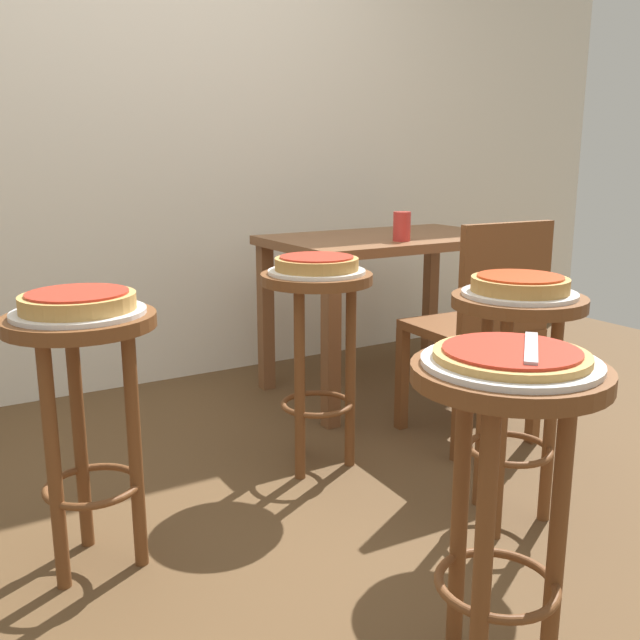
{
  "coord_description": "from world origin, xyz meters",
  "views": [
    {
      "loc": [
        -0.98,
        -1.64,
        1.08
      ],
      "look_at": [
        0.03,
        0.03,
        0.62
      ],
      "focal_mm": 39.76,
      "sensor_mm": 36.0,
      "label": 1
    }
  ],
  "objects_px": {
    "stool_leftside": "(85,385)",
    "serving_plate_foreground": "(511,363)",
    "serving_plate_leftside": "(79,312)",
    "pizza_server_knife": "(531,347)",
    "stool_rear": "(317,326)",
    "serving_plate_middle": "(519,294)",
    "condiment_shaker": "(398,226)",
    "stool_middle": "(515,358)",
    "serving_plate_rear": "(317,272)",
    "wooden_chair": "(482,323)",
    "cup_near_edge": "(402,226)",
    "pizza_middle": "(520,284)",
    "pizza_leftside": "(78,301)",
    "stool_foreground": "(505,456)",
    "pizza_rear": "(317,263)",
    "pizza_foreground": "(511,354)",
    "dining_table": "(389,260)"
  },
  "relations": [
    {
      "from": "stool_foreground",
      "to": "pizza_middle",
      "type": "distance_m",
      "value": 0.74
    },
    {
      "from": "pizza_middle",
      "to": "stool_rear",
      "type": "relative_size",
      "value": 0.39
    },
    {
      "from": "stool_middle",
      "to": "pizza_server_knife",
      "type": "bearing_deg",
      "value": -134.86
    },
    {
      "from": "stool_rear",
      "to": "stool_foreground",
      "type": "bearing_deg",
      "value": -101.92
    },
    {
      "from": "pizza_rear",
      "to": "pizza_server_knife",
      "type": "xyz_separation_m",
      "value": [
        -0.2,
        -1.12,
        0.0
      ]
    },
    {
      "from": "pizza_middle",
      "to": "pizza_rear",
      "type": "height_order",
      "value": "same"
    },
    {
      "from": "stool_middle",
      "to": "serving_plate_rear",
      "type": "xyz_separation_m",
      "value": [
        -0.29,
        0.63,
        0.19
      ]
    },
    {
      "from": "stool_rear",
      "to": "pizza_server_knife",
      "type": "height_order",
      "value": "pizza_server_knife"
    },
    {
      "from": "pizza_rear",
      "to": "cup_near_edge",
      "type": "relative_size",
      "value": 2.27
    },
    {
      "from": "stool_middle",
      "to": "serving_plate_rear",
      "type": "height_order",
      "value": "serving_plate_rear"
    },
    {
      "from": "pizza_rear",
      "to": "stool_rear",
      "type": "bearing_deg",
      "value": 116.57
    },
    {
      "from": "serving_plate_middle",
      "to": "condiment_shaker",
      "type": "distance_m",
      "value": 1.36
    },
    {
      "from": "pizza_foreground",
      "to": "stool_middle",
      "type": "bearing_deg",
      "value": 42.27
    },
    {
      "from": "pizza_foreground",
      "to": "serving_plate_middle",
      "type": "height_order",
      "value": "pizza_foreground"
    },
    {
      "from": "wooden_chair",
      "to": "serving_plate_foreground",
      "type": "bearing_deg",
      "value": -131.83
    },
    {
      "from": "serving_plate_middle",
      "to": "stool_rear",
      "type": "height_order",
      "value": "serving_plate_middle"
    },
    {
      "from": "stool_foreground",
      "to": "pizza_middle",
      "type": "xyz_separation_m",
      "value": [
        0.52,
        0.48,
        0.22
      ]
    },
    {
      "from": "pizza_foreground",
      "to": "stool_leftside",
      "type": "relative_size",
      "value": 0.42
    },
    {
      "from": "serving_plate_leftside",
      "to": "stool_rear",
      "type": "distance_m",
      "value": 0.88
    },
    {
      "from": "stool_foreground",
      "to": "serving_plate_middle",
      "type": "bearing_deg",
      "value": 42.27
    },
    {
      "from": "pizza_rear",
      "to": "condiment_shaker",
      "type": "distance_m",
      "value": 1.03
    },
    {
      "from": "pizza_leftside",
      "to": "pizza_server_knife",
      "type": "height_order",
      "value": "pizza_leftside"
    },
    {
      "from": "stool_leftside",
      "to": "wooden_chair",
      "type": "bearing_deg",
      "value": 4.16
    },
    {
      "from": "pizza_server_knife",
      "to": "wooden_chair",
      "type": "bearing_deg",
      "value": 7.32
    },
    {
      "from": "pizza_rear",
      "to": "pizza_server_knife",
      "type": "distance_m",
      "value": 1.14
    },
    {
      "from": "serving_plate_foreground",
      "to": "pizza_server_knife",
      "type": "xyz_separation_m",
      "value": [
        0.03,
        -0.02,
        0.03
      ]
    },
    {
      "from": "condiment_shaker",
      "to": "wooden_chair",
      "type": "xyz_separation_m",
      "value": [
        -0.17,
        -0.75,
        -0.29
      ]
    },
    {
      "from": "pizza_foreground",
      "to": "cup_near_edge",
      "type": "relative_size",
      "value": 2.38
    },
    {
      "from": "pizza_foreground",
      "to": "serving_plate_middle",
      "type": "relative_size",
      "value": 0.91
    },
    {
      "from": "serving_plate_foreground",
      "to": "pizza_foreground",
      "type": "bearing_deg",
      "value": -90.9
    },
    {
      "from": "dining_table",
      "to": "serving_plate_rear",
      "type": "bearing_deg",
      "value": -141.81
    },
    {
      "from": "pizza_middle",
      "to": "stool_leftside",
      "type": "distance_m",
      "value": 1.2
    },
    {
      "from": "pizza_foreground",
      "to": "wooden_chair",
      "type": "xyz_separation_m",
      "value": [
        0.87,
        0.98,
        -0.25
      ]
    },
    {
      "from": "serving_plate_rear",
      "to": "condiment_shaker",
      "type": "xyz_separation_m",
      "value": [
        0.81,
        0.62,
        0.06
      ]
    },
    {
      "from": "stool_foreground",
      "to": "stool_rear",
      "type": "bearing_deg",
      "value": 78.08
    },
    {
      "from": "stool_foreground",
      "to": "pizza_foreground",
      "type": "height_order",
      "value": "pizza_foreground"
    },
    {
      "from": "serving_plate_middle",
      "to": "pizza_middle",
      "type": "relative_size",
      "value": 1.19
    },
    {
      "from": "stool_rear",
      "to": "cup_near_edge",
      "type": "bearing_deg",
      "value": 30.57
    },
    {
      "from": "stool_foreground",
      "to": "pizza_rear",
      "type": "bearing_deg",
      "value": 78.08
    },
    {
      "from": "serving_plate_leftside",
      "to": "condiment_shaker",
      "type": "xyz_separation_m",
      "value": [
        1.64,
        0.86,
        0.06
      ]
    },
    {
      "from": "serving_plate_leftside",
      "to": "serving_plate_rear",
      "type": "xyz_separation_m",
      "value": [
        0.83,
        0.23,
        0.0
      ]
    },
    {
      "from": "pizza_middle",
      "to": "stool_leftside",
      "type": "relative_size",
      "value": 0.39
    },
    {
      "from": "serving_plate_leftside",
      "to": "pizza_server_knife",
      "type": "bearing_deg",
      "value": -54.9
    },
    {
      "from": "stool_middle",
      "to": "cup_near_edge",
      "type": "bearing_deg",
      "value": 70.4
    },
    {
      "from": "serving_plate_leftside",
      "to": "pizza_leftside",
      "type": "bearing_deg",
      "value": -90.0
    },
    {
      "from": "pizza_middle",
      "to": "serving_plate_rear",
      "type": "distance_m",
      "value": 0.69
    },
    {
      "from": "stool_leftside",
      "to": "serving_plate_foreground",
      "type": "bearing_deg",
      "value": -55.61
    },
    {
      "from": "stool_middle",
      "to": "dining_table",
      "type": "xyz_separation_m",
      "value": [
        0.44,
        1.2,
        0.1
      ]
    },
    {
      "from": "stool_leftside",
      "to": "serving_plate_leftside",
      "type": "distance_m",
      "value": 0.19
    },
    {
      "from": "pizza_middle",
      "to": "wooden_chair",
      "type": "bearing_deg",
      "value": 55.0
    }
  ]
}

